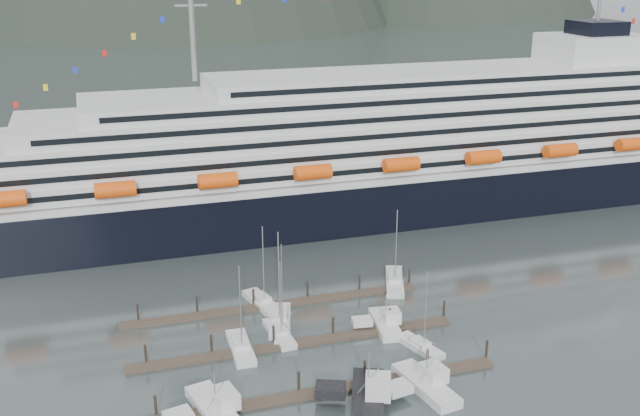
{
  "coord_description": "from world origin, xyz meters",
  "views": [
    {
      "loc": [
        -30.64,
        -89.0,
        53.34
      ],
      "look_at": [
        4.68,
        22.0,
        13.7
      ],
      "focal_mm": 42.0,
      "sensor_mm": 36.0,
      "label": 1
    }
  ],
  "objects_px": {
    "sailboat_c": "(280,321)",
    "sailboat_g": "(395,282)",
    "cruise_ship": "(386,157)",
    "trawler_b": "(367,397)",
    "sailboat_d": "(283,329)",
    "trawler_a": "(215,411)",
    "sailboat_a": "(241,348)",
    "trawler_d": "(425,384)",
    "trawler_e": "(384,323)",
    "sailboat_h": "(420,347)",
    "sailboat_f": "(262,302)",
    "sailboat_b": "(279,334)"
  },
  "relations": [
    {
      "from": "sailboat_d",
      "to": "sailboat_f",
      "type": "distance_m",
      "value": 9.74
    },
    {
      "from": "cruise_ship",
      "to": "sailboat_f",
      "type": "bearing_deg",
      "value": -134.22
    },
    {
      "from": "sailboat_f",
      "to": "sailboat_g",
      "type": "xyz_separation_m",
      "value": [
        23.39,
        0.75,
        0.0
      ]
    },
    {
      "from": "sailboat_c",
      "to": "sailboat_h",
      "type": "relative_size",
      "value": 1.25
    },
    {
      "from": "sailboat_d",
      "to": "trawler_a",
      "type": "bearing_deg",
      "value": 160.11
    },
    {
      "from": "sailboat_b",
      "to": "trawler_b",
      "type": "bearing_deg",
      "value": -167.62
    },
    {
      "from": "sailboat_a",
      "to": "sailboat_h",
      "type": "height_order",
      "value": "sailboat_a"
    },
    {
      "from": "cruise_ship",
      "to": "sailboat_h",
      "type": "distance_m",
      "value": 62.41
    },
    {
      "from": "sailboat_c",
      "to": "trawler_a",
      "type": "distance_m",
      "value": 25.1
    },
    {
      "from": "sailboat_d",
      "to": "sailboat_b",
      "type": "bearing_deg",
      "value": 161.8
    },
    {
      "from": "sailboat_g",
      "to": "trawler_a",
      "type": "xyz_separation_m",
      "value": [
        -35.94,
        -28.96,
        0.45
      ]
    },
    {
      "from": "sailboat_h",
      "to": "cruise_ship",
      "type": "bearing_deg",
      "value": -33.97
    },
    {
      "from": "sailboat_f",
      "to": "trawler_b",
      "type": "distance_m",
      "value": 31.79
    },
    {
      "from": "sailboat_d",
      "to": "trawler_a",
      "type": "relative_size",
      "value": 1.15
    },
    {
      "from": "sailboat_h",
      "to": "trawler_a",
      "type": "height_order",
      "value": "sailboat_h"
    },
    {
      "from": "trawler_d",
      "to": "trawler_e",
      "type": "xyz_separation_m",
      "value": [
        1.48,
        17.3,
        -0.06
      ]
    },
    {
      "from": "sailboat_a",
      "to": "trawler_d",
      "type": "xyz_separation_m",
      "value": [
        20.56,
        -17.03,
        0.43
      ]
    },
    {
      "from": "sailboat_f",
      "to": "trawler_e",
      "type": "xyz_separation_m",
      "value": [
        15.77,
        -13.24,
        0.38
      ]
    },
    {
      "from": "sailboat_d",
      "to": "trawler_d",
      "type": "xyz_separation_m",
      "value": [
        13.37,
        -20.84,
        0.46
      ]
    },
    {
      "from": "cruise_ship",
      "to": "trawler_b",
      "type": "relative_size",
      "value": 16.26
    },
    {
      "from": "sailboat_a",
      "to": "sailboat_b",
      "type": "xyz_separation_m",
      "value": [
        6.29,
        2.51,
        -0.03
      ]
    },
    {
      "from": "trawler_e",
      "to": "sailboat_c",
      "type": "bearing_deg",
      "value": 75.53
    },
    {
      "from": "sailboat_f",
      "to": "trawler_b",
      "type": "xyz_separation_m",
      "value": [
        6.0,
        -31.21,
        0.56
      ]
    },
    {
      "from": "sailboat_c",
      "to": "trawler_b",
      "type": "xyz_separation_m",
      "value": [
        4.86,
        -24.04,
        0.54
      ]
    },
    {
      "from": "cruise_ship",
      "to": "sailboat_g",
      "type": "distance_m",
      "value": 40.92
    },
    {
      "from": "sailboat_b",
      "to": "sailboat_d",
      "type": "relative_size",
      "value": 0.85
    },
    {
      "from": "cruise_ship",
      "to": "sailboat_b",
      "type": "relative_size",
      "value": 16.68
    },
    {
      "from": "sailboat_c",
      "to": "sailboat_g",
      "type": "xyz_separation_m",
      "value": [
        22.25,
        7.93,
        -0.02
      ]
    },
    {
      "from": "sailboat_a",
      "to": "sailboat_h",
      "type": "xyz_separation_m",
      "value": [
        24.41,
        -7.25,
        -0.03
      ]
    },
    {
      "from": "sailboat_a",
      "to": "sailboat_d",
      "type": "bearing_deg",
      "value": -60.12
    },
    {
      "from": "sailboat_f",
      "to": "trawler_d",
      "type": "height_order",
      "value": "sailboat_f"
    },
    {
      "from": "sailboat_c",
      "to": "sailboat_g",
      "type": "distance_m",
      "value": 23.62
    },
    {
      "from": "sailboat_g",
      "to": "trawler_d",
      "type": "distance_m",
      "value": 32.59
    },
    {
      "from": "sailboat_c",
      "to": "sailboat_g",
      "type": "bearing_deg",
      "value": -53.1
    },
    {
      "from": "sailboat_g",
      "to": "trawler_b",
      "type": "height_order",
      "value": "sailboat_g"
    },
    {
      "from": "sailboat_b",
      "to": "sailboat_d",
      "type": "xyz_separation_m",
      "value": [
        0.9,
        1.31,
        0.01
      ]
    },
    {
      "from": "sailboat_g",
      "to": "sailboat_f",
      "type": "bearing_deg",
      "value": 113.46
    },
    {
      "from": "sailboat_b",
      "to": "sailboat_h",
      "type": "height_order",
      "value": "sailboat_h"
    },
    {
      "from": "sailboat_g",
      "to": "trawler_d",
      "type": "xyz_separation_m",
      "value": [
        -9.1,
        -31.29,
        0.44
      ]
    },
    {
      "from": "cruise_ship",
      "to": "trawler_d",
      "type": "distance_m",
      "value": 72.66
    },
    {
      "from": "sailboat_c",
      "to": "trawler_a",
      "type": "bearing_deg",
      "value": 164.22
    },
    {
      "from": "sailboat_c",
      "to": "cruise_ship",
      "type": "bearing_deg",
      "value": -21.09
    },
    {
      "from": "sailboat_b",
      "to": "trawler_a",
      "type": "relative_size",
      "value": 0.98
    },
    {
      "from": "sailboat_a",
      "to": "sailboat_g",
      "type": "xyz_separation_m",
      "value": [
        29.65,
        14.27,
        -0.0
      ]
    },
    {
      "from": "cruise_ship",
      "to": "sailboat_c",
      "type": "distance_m",
      "value": 58.38
    },
    {
      "from": "sailboat_b",
      "to": "trawler_e",
      "type": "relative_size",
      "value": 1.29
    },
    {
      "from": "sailboat_h",
      "to": "trawler_b",
      "type": "relative_size",
      "value": 0.98
    },
    {
      "from": "sailboat_h",
      "to": "trawler_a",
      "type": "bearing_deg",
      "value": 87.25
    },
    {
      "from": "sailboat_a",
      "to": "trawler_e",
      "type": "relative_size",
      "value": 1.44
    },
    {
      "from": "sailboat_c",
      "to": "trawler_d",
      "type": "height_order",
      "value": "sailboat_c"
    }
  ]
}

